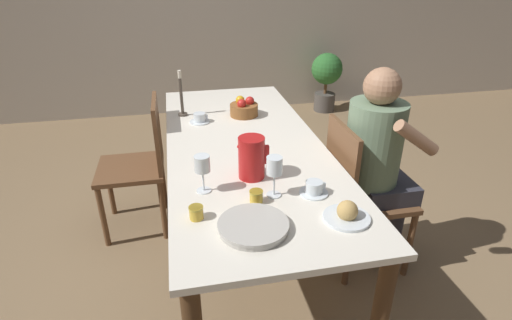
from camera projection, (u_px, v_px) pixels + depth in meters
name	position (u px, v px, depth m)	size (l,w,h in m)	color
ground_plane	(246.00, 249.00, 2.56)	(20.00, 20.00, 0.00)	#7F6647
dining_table	(245.00, 158.00, 2.26)	(0.85, 2.09, 0.75)	silver
chair_person_side	(359.00, 192.00, 2.26)	(0.42, 0.42, 0.90)	brown
chair_opposite	(141.00, 162.00, 2.59)	(0.42, 0.42, 0.90)	brown
person_seated	(378.00, 156.00, 2.17)	(0.39, 0.41, 1.19)	#33333D
red_pitcher	(252.00, 157.00, 1.83)	(0.15, 0.12, 0.20)	red
wine_glass_water	(274.00, 168.00, 1.67)	(0.07, 0.07, 0.18)	white
wine_glass_juice	(202.00, 166.00, 1.71)	(0.07, 0.07, 0.17)	white
teacup_near_person	(314.00, 189.00, 1.73)	(0.13, 0.13, 0.06)	silver
teacup_across	(200.00, 118.00, 2.49)	(0.13, 0.13, 0.06)	silver
serving_tray	(253.00, 226.00, 1.51)	(0.27, 0.27, 0.03)	#B7B2A8
bread_plate	(347.00, 214.00, 1.56)	(0.19, 0.19, 0.08)	silver
jam_jar_amber	(196.00, 212.00, 1.56)	(0.06, 0.06, 0.05)	gold
jam_jar_red	(256.00, 196.00, 1.67)	(0.06, 0.06, 0.05)	gold
fruit_bowl	(244.00, 108.00, 2.59)	(0.18, 0.18, 0.12)	brown
candlestick_tall	(182.00, 99.00, 2.56)	(0.06, 0.06, 0.30)	#4C4238
potted_plant	(326.00, 76.00, 4.72)	(0.36, 0.36, 0.69)	#4C4742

